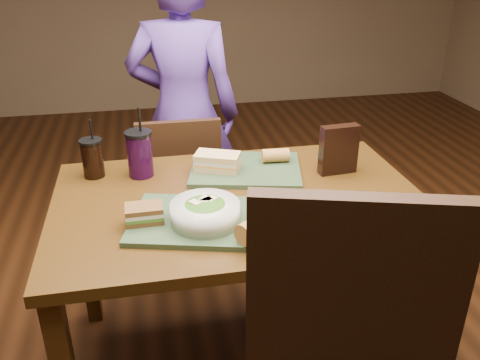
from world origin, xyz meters
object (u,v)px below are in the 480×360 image
object	(u,v)px
tray_far	(246,169)
sandwich_near	(144,214)
salad_bowl	(205,211)
tray_near	(198,220)
chip_bag	(339,150)
chair_far	(180,191)
soup_bowl	(365,206)
cup_berry	(140,154)
baguette_far	(275,155)
diner	(184,114)
cup_cola	(92,158)
dining_table	(240,220)
baguette_near	(258,227)
sandwich_far	(217,162)

from	to	relation	value
tray_far	sandwich_near	bearing A→B (deg)	-139.14
salad_bowl	sandwich_near	world-z (taller)	salad_bowl
tray_near	chip_bag	size ratio (longest dim) A/B	2.19
chair_far	soup_bowl	bearing A→B (deg)	-56.32
cup_berry	baguette_far	bearing A→B (deg)	-1.52
tray_far	salad_bowl	size ratio (longest dim) A/B	1.92
cup_berry	chip_bag	world-z (taller)	cup_berry
chip_bag	tray_near	bearing A→B (deg)	-159.13
tray_near	diner	bearing A→B (deg)	86.69
cup_berry	chip_bag	bearing A→B (deg)	-9.39
cup_cola	baguette_far	bearing A→B (deg)	-3.41
dining_table	sandwich_near	xyz separation A→B (m)	(-0.33, -0.13, 0.14)
dining_table	tray_near	distance (m)	0.24
dining_table	salad_bowl	bearing A→B (deg)	-130.59
dining_table	chair_far	xyz separation A→B (m)	(-0.17, 0.63, -0.18)
chip_bag	chair_far	bearing A→B (deg)	134.36
cup_berry	baguette_near	bearing A→B (deg)	-59.01
tray_near	salad_bowl	world-z (taller)	salad_bowl
cup_cola	dining_table	bearing A→B (deg)	-29.29
soup_bowl	cup_berry	world-z (taller)	cup_berry
baguette_far	cup_berry	xyz separation A→B (m)	(-0.53, 0.01, 0.05)
sandwich_near	cup_berry	world-z (taller)	cup_berry
salad_bowl	cup_cola	world-z (taller)	cup_cola
baguette_near	sandwich_near	bearing A→B (deg)	153.74
sandwich_far	chip_bag	distance (m)	0.47
salad_bowl	baguette_far	bearing A→B (deg)	50.79
sandwich_far	chair_far	bearing A→B (deg)	105.96
tray_near	baguette_far	distance (m)	0.53
chair_far	cup_cola	world-z (taller)	cup_cola
chair_far	diner	distance (m)	0.40
diner	soup_bowl	xyz separation A→B (m)	(0.49, -1.09, 0.01)
salad_bowl	sandwich_far	xyz separation A→B (m)	(0.10, 0.38, -0.00)
chair_far	sandwich_near	distance (m)	0.84
chair_far	sandwich_near	size ratio (longest dim) A/B	7.29
sandwich_far	baguette_far	size ratio (longest dim) A/B	1.78
dining_table	baguette_far	size ratio (longest dim) A/B	12.19
tray_near	baguette_near	distance (m)	0.23
salad_bowl	chip_bag	bearing A→B (deg)	28.72
sandwich_near	dining_table	bearing A→B (deg)	21.28
sandwich_near	chip_bag	distance (m)	0.79
tray_far	soup_bowl	world-z (taller)	soup_bowl
dining_table	diner	distance (m)	0.92
diner	baguette_far	bearing A→B (deg)	128.48
diner	salad_bowl	world-z (taller)	diner
tray_near	cup_berry	bearing A→B (deg)	112.66
tray_far	chair_far	bearing A→B (deg)	118.93
baguette_near	baguette_far	world-z (taller)	baguette_near
diner	sandwich_far	distance (m)	0.69
diner	baguette_near	bearing A→B (deg)	108.98
salad_bowl	sandwich_near	xyz separation A→B (m)	(-0.19, 0.04, -0.01)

